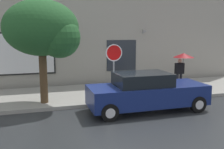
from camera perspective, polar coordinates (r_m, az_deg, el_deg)
ground_plane at (r=9.98m, az=1.17°, el=-8.56°), size 60.00×60.00×0.00m
sidewalk at (r=12.74m, az=-2.98°, el=-4.21°), size 20.00×4.00×0.15m
building_facade at (r=14.81m, az=-5.54°, el=10.97°), size 20.00×0.67×7.00m
parked_car at (r=10.19m, az=7.65°, el=-3.90°), size 4.66×1.80×1.52m
fire_hydrant at (r=12.15m, az=8.67°, el=-2.79°), size 0.30×0.44×0.77m
pedestrian_with_umbrella at (r=13.73m, az=15.35°, el=3.14°), size 1.06×1.06×1.85m
street_tree at (r=10.75m, az=-14.64°, el=9.49°), size 3.01×2.56×4.22m
stop_sign at (r=11.43m, az=0.42°, el=3.23°), size 0.76×0.10×2.40m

